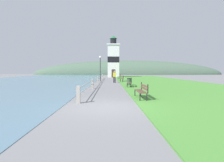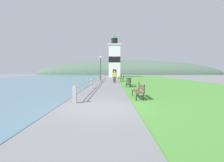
{
  "view_description": "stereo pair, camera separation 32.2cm",
  "coord_description": "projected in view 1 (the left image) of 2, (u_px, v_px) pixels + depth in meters",
  "views": [
    {
      "loc": [
        0.18,
        -7.92,
        1.68
      ],
      "look_at": [
        0.49,
        15.29,
        0.3
      ],
      "focal_mm": 28.0,
      "sensor_mm": 36.0,
      "label": 1
    },
    {
      "loc": [
        0.5,
        -7.93,
        1.68
      ],
      "look_at": [
        0.49,
        15.29,
        0.3
      ],
      "focal_mm": 28.0,
      "sensor_mm": 36.0,
      "label": 2
    }
  ],
  "objects": [
    {
      "name": "ground_plane",
      "position": [
        106.0,
        107.0,
        8.01
      ],
      "size": [
        160.0,
        160.0,
        0.0
      ],
      "primitive_type": "plane",
      "color": "slate"
    },
    {
      "name": "grass_verge",
      "position": [
        159.0,
        82.0,
        26.14
      ],
      "size": [
        12.0,
        54.18,
        0.06
      ],
      "color": "#4C8E38",
      "rests_on": "ground_plane"
    },
    {
      "name": "water_strip",
      "position": [
        14.0,
        82.0,
        25.84
      ],
      "size": [
        24.0,
        86.69,
        0.01
      ],
      "color": "slate",
      "rests_on": "ground_plane"
    },
    {
      "name": "seawall_railing",
      "position": [
        98.0,
        79.0,
        23.78
      ],
      "size": [
        0.18,
        29.88,
        0.9
      ],
      "color": "#A8A399",
      "rests_on": "ground_plane"
    },
    {
      "name": "park_bench_near",
      "position": [
        142.0,
        90.0,
        10.31
      ],
      "size": [
        0.48,
        1.9,
        0.94
      ],
      "rotation": [
        0.0,
        0.0,
        3.14
      ],
      "color": "brown",
      "rests_on": "ground_plane"
    },
    {
      "name": "park_bench_midway",
      "position": [
        130.0,
        82.0,
        17.75
      ],
      "size": [
        0.71,
        2.03,
        0.94
      ],
      "rotation": [
        0.0,
        0.0,
        3.02
      ],
      "color": "brown",
      "rests_on": "ground_plane"
    },
    {
      "name": "park_bench_far",
      "position": [
        122.0,
        78.0,
        26.78
      ],
      "size": [
        0.49,
        1.62,
        0.94
      ],
      "rotation": [
        0.0,
        0.0,
        3.13
      ],
      "color": "brown",
      "rests_on": "ground_plane"
    },
    {
      "name": "park_bench_by_lighthouse",
      "position": [
        120.0,
        76.0,
        35.03
      ],
      "size": [
        0.55,
        1.76,
        0.94
      ],
      "rotation": [
        0.0,
        0.0,
        3.19
      ],
      "color": "brown",
      "rests_on": "ground_plane"
    },
    {
      "name": "lighthouse",
      "position": [
        113.0,
        59.0,
        44.13
      ],
      "size": [
        3.28,
        3.28,
        10.47
      ],
      "color": "white",
      "rests_on": "ground_plane"
    },
    {
      "name": "person_strolling",
      "position": [
        114.0,
        76.0,
        24.27
      ],
      "size": [
        0.42,
        0.24,
        1.66
      ],
      "rotation": [
        0.0,
        0.0,
        1.63
      ],
      "color": "#28282D",
      "rests_on": "ground_plane"
    },
    {
      "name": "trash_bin",
      "position": [
        129.0,
        82.0,
        19.66
      ],
      "size": [
        0.54,
        0.54,
        0.84
      ],
      "color": "#2D5138",
      "rests_on": "ground_plane"
    },
    {
      "name": "lamp_post",
      "position": [
        100.0,
        64.0,
        27.21
      ],
      "size": [
        0.36,
        0.36,
        3.96
      ],
      "color": "#333338",
      "rests_on": "ground_plane"
    },
    {
      "name": "distant_hillside",
      "position": [
        128.0,
        75.0,
        74.12
      ],
      "size": [
        80.0,
        16.0,
        12.0
      ],
      "color": "#4C6651",
      "rests_on": "ground_plane"
    }
  ]
}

